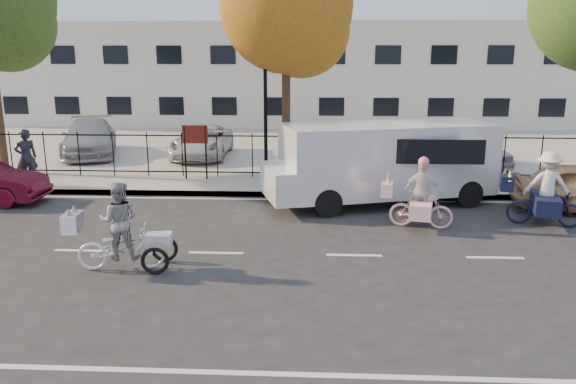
# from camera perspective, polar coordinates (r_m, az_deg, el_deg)

# --- Properties ---
(ground) EXTENTS (120.00, 120.00, 0.00)m
(ground) POSITION_cam_1_polar(r_m,az_deg,el_deg) (12.40, -7.31, -6.18)
(ground) COLOR #333334
(road_markings) EXTENTS (60.00, 9.52, 0.01)m
(road_markings) POSITION_cam_1_polar(r_m,az_deg,el_deg) (12.40, -7.31, -6.16)
(road_markings) COLOR silver
(road_markings) RESTS_ON ground
(curb) EXTENTS (60.00, 0.10, 0.15)m
(curb) POSITION_cam_1_polar(r_m,az_deg,el_deg) (17.16, -4.40, -0.20)
(curb) COLOR #A8A399
(curb) RESTS_ON ground
(sidewalk) EXTENTS (60.00, 2.20, 0.15)m
(sidewalk) POSITION_cam_1_polar(r_m,az_deg,el_deg) (18.18, -3.99, 0.60)
(sidewalk) COLOR #A8A399
(sidewalk) RESTS_ON ground
(parking_lot) EXTENTS (60.00, 15.60, 0.15)m
(parking_lot) POSITION_cam_1_polar(r_m,az_deg,el_deg) (26.88, -1.76, 4.92)
(parking_lot) COLOR #A8A399
(parking_lot) RESTS_ON ground
(iron_fence) EXTENTS (58.00, 0.06, 1.50)m
(iron_fence) POSITION_cam_1_polar(r_m,az_deg,el_deg) (19.08, -3.65, 3.76)
(iron_fence) COLOR black
(iron_fence) RESTS_ON sidewalk
(building) EXTENTS (34.00, 10.00, 6.00)m
(building) POSITION_cam_1_polar(r_m,az_deg,el_deg) (36.55, -0.52, 11.89)
(building) COLOR silver
(building) RESTS_ON ground
(lamppost) EXTENTS (0.36, 0.36, 4.33)m
(lamppost) POSITION_cam_1_polar(r_m,az_deg,el_deg) (18.38, -2.32, 10.34)
(lamppost) COLOR black
(lamppost) RESTS_ON sidewalk
(street_sign) EXTENTS (0.85, 0.06, 1.80)m
(street_sign) POSITION_cam_1_polar(r_m,az_deg,el_deg) (18.91, -9.41, 5.10)
(street_sign) COLOR black
(street_sign) RESTS_ON sidewalk
(zebra_trike) EXTENTS (2.11, 0.94, 1.80)m
(zebra_trike) POSITION_cam_1_polar(r_m,az_deg,el_deg) (11.69, -16.64, -4.32)
(zebra_trike) COLOR white
(zebra_trike) RESTS_ON ground
(unicorn_bike) EXTENTS (1.83, 1.31, 1.80)m
(unicorn_bike) POSITION_cam_1_polar(r_m,az_deg,el_deg) (14.26, 13.27, -0.98)
(unicorn_bike) COLOR beige
(unicorn_bike) RESTS_ON ground
(bull_bike) EXTENTS (2.11, 1.48, 1.90)m
(bull_bike) POSITION_cam_1_polar(r_m,az_deg,el_deg) (15.46, 24.64, -0.40)
(bull_bike) COLOR black
(bull_bike) RESTS_ON ground
(white_van) EXTENTS (6.98, 3.80, 2.31)m
(white_van) POSITION_cam_1_polar(r_m,az_deg,el_deg) (16.35, 9.62, 3.25)
(white_van) COLOR white
(white_van) RESTS_ON ground
(pedestrian) EXTENTS (0.79, 0.76, 1.82)m
(pedestrian) POSITION_cam_1_polar(r_m,az_deg,el_deg) (19.54, -25.05, 3.19)
(pedestrian) COLOR black
(pedestrian) RESTS_ON sidewalk
(lot_car_a) EXTENTS (3.51, 5.39, 1.45)m
(lot_car_a) POSITION_cam_1_polar(r_m,az_deg,el_deg) (24.69, -19.51, 5.23)
(lot_car_a) COLOR #9DA0A4
(lot_car_a) RESTS_ON parking_lot
(lot_car_b) EXTENTS (2.20, 4.59, 1.26)m
(lot_car_b) POSITION_cam_1_polar(r_m,az_deg,el_deg) (23.14, -8.72, 5.10)
(lot_car_b) COLOR silver
(lot_car_b) RESTS_ON parking_lot
(lot_car_d) EXTENTS (2.36, 4.10, 1.31)m
(lot_car_d) POSITION_cam_1_polar(r_m,az_deg,el_deg) (22.15, 18.27, 4.24)
(lot_car_d) COLOR #AFB0B7
(lot_car_d) RESTS_ON parking_lot
(tree_mid) EXTENTS (4.30, 4.30, 7.88)m
(tree_mid) POSITION_cam_1_polar(r_m,az_deg,el_deg) (18.89, 0.25, 17.74)
(tree_mid) COLOR #442D1D
(tree_mid) RESTS_ON ground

